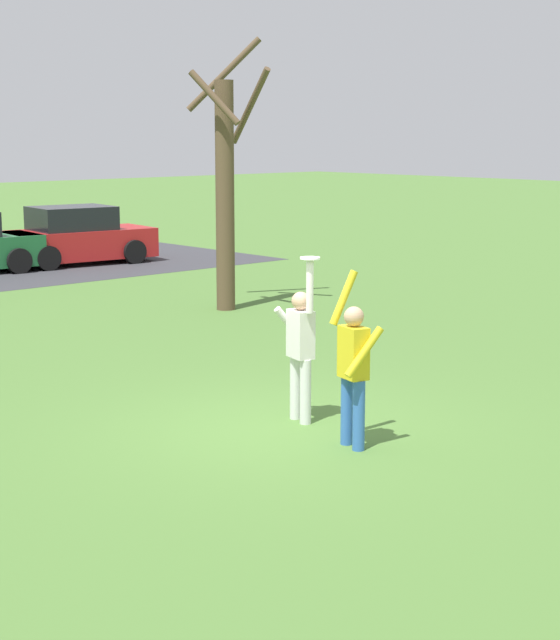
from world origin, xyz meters
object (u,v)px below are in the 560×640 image
object	(u,v)px
person_catcher	(301,345)
person_defender	(353,364)
parked_car_red	(76,238)
frisbee_disc	(310,258)
bare_tree_tall	(226,184)

from	to	relation	value
person_catcher	person_defender	bearing A→B (deg)	-0.00
person_catcher	person_defender	xyz separation A→B (m)	(-0.31, -1.20, -0.00)
person_defender	parked_car_red	xyz separation A→B (m)	(6.70, 16.82, -0.25)
frisbee_disc	person_catcher	bearing A→B (deg)	75.33
person_defender	bare_tree_tall	bearing A→B (deg)	-16.43
bare_tree_tall	person_defender	bearing A→B (deg)	-121.10
bare_tree_tall	frisbee_disc	bearing A→B (deg)	-122.98
person_catcher	parked_car_red	xyz separation A→B (m)	(6.38, 15.62, -0.25)
person_defender	frisbee_disc	bearing A→B (deg)	0.00
person_catcher	bare_tree_tall	distance (m)	8.61
person_defender	frisbee_disc	world-z (taller)	frisbee_disc
frisbee_disc	parked_car_red	world-z (taller)	frisbee_disc
frisbee_disc	bare_tree_tall	xyz separation A→B (m)	(4.73, 7.28, 0.47)
person_catcher	frisbee_disc	xyz separation A→B (m)	(-0.06, -0.22, 1.11)
frisbee_disc	parked_car_red	xyz separation A→B (m)	(6.44, 15.84, -1.37)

